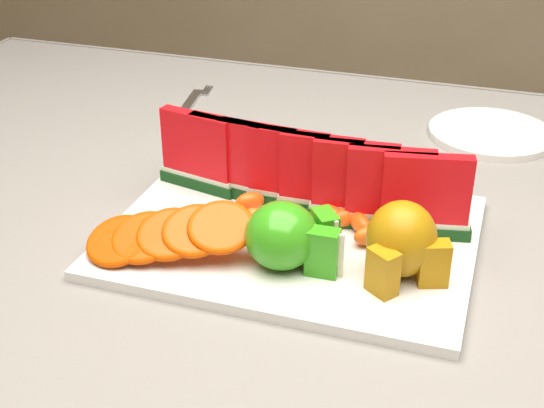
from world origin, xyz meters
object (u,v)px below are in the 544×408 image
Objects in this scene: platter at (293,236)px; pear_cluster at (402,242)px; apple_cluster at (289,237)px; side_plate at (491,133)px; fork at (187,108)px.

pear_cluster is (0.13, -0.05, 0.04)m from platter.
apple_cluster is 0.47m from side_plate.
apple_cluster is at bearing -53.62° from fork.
platter is at bearing 102.94° from apple_cluster.
platter is 0.14m from pear_cluster.
side_plate is 1.20× the size of fork.
fork is (-0.46, -0.04, -0.00)m from side_plate.
platter is at bearing -117.56° from side_plate.
side_plate is at bearing 62.44° from platter.
fork is at bearing 137.03° from pear_cluster.
platter is 0.43m from fork.
side_plate is at bearing 67.59° from apple_cluster.
apple_cluster reaches higher than platter.
pear_cluster reaches higher than apple_cluster.
pear_cluster is at bearing -19.86° from platter.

